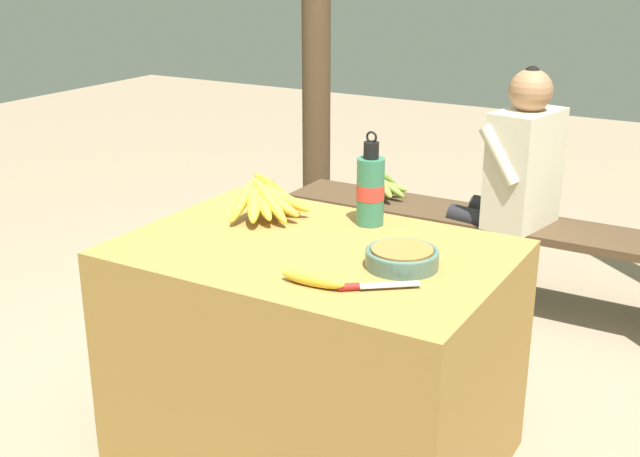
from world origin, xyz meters
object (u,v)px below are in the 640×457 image
object	(u,v)px
wooden_bench	(479,228)
banana_bunch_green	(384,186)
knife	(367,286)
water_bottle	(370,189)
serving_bowl	(402,257)
banana_bunch_ripe	(267,197)
seated_vendor	(514,175)
loose_banana_front	(313,279)

from	to	relation	value
wooden_bench	banana_bunch_green	size ratio (longest dim) A/B	5.72
wooden_bench	banana_bunch_green	world-z (taller)	banana_bunch_green
knife	water_bottle	bearing A→B (deg)	78.24
serving_bowl	knife	world-z (taller)	serving_bowl
banana_bunch_ripe	serving_bowl	distance (m)	0.58
seated_vendor	wooden_bench	bearing A→B (deg)	2.05
water_bottle	seated_vendor	xyz separation A→B (m)	(0.13, 1.12, -0.20)
water_bottle	banana_bunch_green	size ratio (longest dim) A/B	0.94
knife	banana_bunch_green	distance (m)	1.77
loose_banana_front	wooden_bench	size ratio (longest dim) A/B	0.10
serving_bowl	knife	size ratio (longest dim) A/B	1.11
serving_bowl	water_bottle	size ratio (longest dim) A/B	0.67
knife	seated_vendor	world-z (taller)	seated_vendor
water_bottle	wooden_bench	distance (m)	1.24
serving_bowl	water_bottle	bearing A→B (deg)	130.69
wooden_bench	banana_bunch_green	distance (m)	0.49
knife	wooden_bench	size ratio (longest dim) A/B	0.10
water_bottle	wooden_bench	xyz separation A→B (m)	(-0.02, 1.14, -0.48)
knife	banana_bunch_green	bearing A→B (deg)	76.37
banana_bunch_ripe	banana_bunch_green	distance (m)	1.30
seated_vendor	banana_bunch_green	size ratio (longest dim) A/B	3.38
banana_bunch_ripe	wooden_bench	xyz separation A→B (m)	(0.29, 1.26, -0.43)
knife	wooden_bench	distance (m)	1.67
banana_bunch_ripe	knife	xyz separation A→B (m)	(0.54, -0.35, -0.06)
banana_bunch_green	water_bottle	bearing A→B (deg)	-66.51
loose_banana_front	wooden_bench	xyz separation A→B (m)	(-0.12, 1.66, -0.38)
wooden_bench	seated_vendor	world-z (taller)	seated_vendor
banana_bunch_ripe	seated_vendor	distance (m)	1.32
knife	wooden_bench	world-z (taller)	knife
wooden_bench	knife	bearing A→B (deg)	-81.23
loose_banana_front	knife	world-z (taller)	loose_banana_front
banana_bunch_ripe	serving_bowl	world-z (taller)	banana_bunch_ripe
banana_bunch_ripe	seated_vendor	bearing A→B (deg)	70.56
water_bottle	seated_vendor	bearing A→B (deg)	83.63
banana_bunch_ripe	loose_banana_front	bearing A→B (deg)	-44.39
loose_banana_front	banana_bunch_ripe	bearing A→B (deg)	135.61
banana_bunch_green	loose_banana_front	bearing A→B (deg)	-70.34
serving_bowl	seated_vendor	xyz separation A→B (m)	(-0.12, 1.40, -0.12)
banana_bunch_ripe	water_bottle	world-z (taller)	water_bottle
loose_banana_front	knife	size ratio (longest dim) A/B	1.01
seated_vendor	serving_bowl	bearing A→B (deg)	105.88
serving_bowl	water_bottle	distance (m)	0.38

